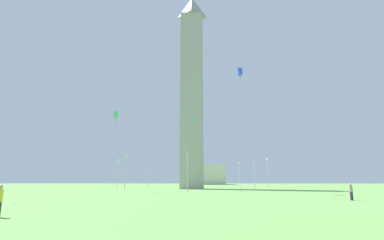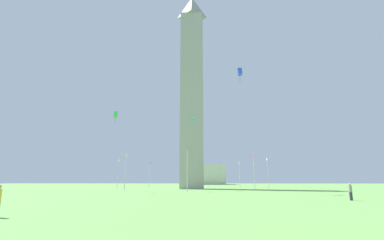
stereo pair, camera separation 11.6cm
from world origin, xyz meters
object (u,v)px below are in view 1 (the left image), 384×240
(kite_green_box, at_px, (116,115))
(person_gray_shirt, at_px, (351,192))
(flagpole_n, at_px, (195,173))
(flagpole_nw, at_px, (240,173))
(flagpole_se, at_px, (125,170))
(kite_cyan_diamond, at_px, (193,119))
(flagpole_ne, at_px, (149,173))
(flagpole_e, at_px, (118,172))
(flagpole_s, at_px, (187,168))
(flagpole_sw, at_px, (254,169))
(distant_building, at_px, (208,175))
(kite_blue_box, at_px, (240,72))
(flagpole_w, at_px, (268,171))
(obelisk_monument, at_px, (192,87))

(kite_green_box, bearing_deg, person_gray_shirt, -122.92)
(flagpole_n, xyz_separation_m, flagpole_nw, (-5.27, -12.71, 0.00))
(flagpole_nw, bearing_deg, flagpole_se, 135.00)
(flagpole_se, distance_m, kite_cyan_diamond, 17.48)
(person_gray_shirt, distance_m, kite_cyan_diamond, 37.76)
(flagpole_ne, xyz_separation_m, person_gray_shirt, (-53.04, -30.52, -3.21))
(flagpole_e, height_order, flagpole_s, same)
(flagpole_n, bearing_deg, flagpole_sw, -157.50)
(flagpole_s, height_order, distant_building, distant_building)
(person_gray_shirt, bearing_deg, kite_blue_box, -22.63)
(flagpole_e, bearing_deg, flagpole_w, -90.00)
(obelisk_monument, relative_size, kite_cyan_diamond, 33.53)
(flagpole_n, xyz_separation_m, kite_blue_box, (-42.27, -9.16, 15.75))
(flagpole_ne, distance_m, flagpole_nw, 25.43)
(flagpole_se, relative_size, flagpole_w, 1.00)
(kite_cyan_diamond, bearing_deg, flagpole_sw, -103.61)
(kite_green_box, bearing_deg, flagpole_se, -0.24)
(obelisk_monument, height_order, flagpole_sw, obelisk_monument)
(flagpole_se, distance_m, flagpole_w, 33.22)
(flagpole_n, xyz_separation_m, flagpole_sw, (-30.70, -12.71, 0.00))
(flagpole_sw, height_order, kite_blue_box, kite_blue_box)
(flagpole_se, height_order, flagpole_sw, same)
(flagpole_s, distance_m, flagpole_sw, 13.76)
(flagpole_se, bearing_deg, kite_blue_box, -117.88)
(flagpole_s, bearing_deg, flagpole_ne, 22.50)
(flagpole_w, bearing_deg, kite_blue_box, 160.04)
(flagpole_s, distance_m, kite_green_box, 16.08)
(kite_cyan_diamond, bearing_deg, flagpole_s, 175.53)
(flagpole_e, height_order, flagpole_sw, same)
(flagpole_w, height_order, kite_cyan_diamond, kite_cyan_diamond)
(person_gray_shirt, height_order, kite_blue_box, kite_blue_box)
(distant_building, bearing_deg, kite_blue_box, -177.39)
(kite_blue_box, bearing_deg, obelisk_monument, 20.72)
(kite_cyan_diamond, bearing_deg, flagpole_e, 62.27)
(flagpole_ne, distance_m, distant_building, 67.62)
(obelisk_monument, relative_size, flagpole_n, 6.87)
(flagpole_se, distance_m, flagpole_sw, 25.43)
(flagpole_w, bearing_deg, flagpole_se, 112.50)
(flagpole_w, xyz_separation_m, flagpole_nw, (12.71, 5.27, 0.00))
(flagpole_s, bearing_deg, kite_green_box, 101.38)
(flagpole_n, relative_size, flagpole_s, 1.00)
(flagpole_nw, bearing_deg, flagpole_e, 112.50)
(obelisk_monument, height_order, flagpole_s, obelisk_monument)
(person_gray_shirt, relative_size, kite_green_box, 0.70)
(flagpole_sw, xyz_separation_m, distant_building, (90.82, 8.21, 0.63))
(person_gray_shirt, bearing_deg, flagpole_se, -3.08)
(flagpole_ne, distance_m, kite_green_box, 34.58)
(kite_cyan_diamond, bearing_deg, kite_green_box, 128.78)
(flagpole_nw, distance_m, kite_cyan_diamond, 27.76)
(obelisk_monument, height_order, flagpole_n, obelisk_monument)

